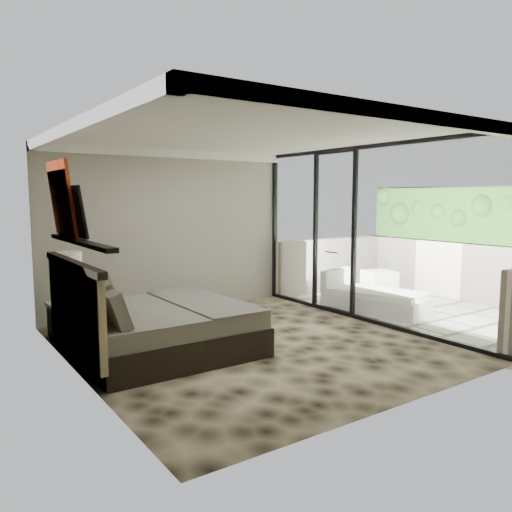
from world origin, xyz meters
TOP-DOWN VIEW (x-y plane):
  - floor at (0.00, 0.00)m, footprint 5.00×5.00m
  - ceiling at (0.00, 0.00)m, footprint 4.50×5.00m
  - back_wall at (0.00, 2.49)m, footprint 4.50×0.02m
  - left_wall at (-2.24, 0.00)m, footprint 0.02×5.00m
  - glass_wall at (2.25, 0.00)m, footprint 0.08×5.00m
  - terrace_slab at (3.75, 0.00)m, footprint 3.00×5.00m
  - parapet_far at (5.10, 0.00)m, footprint 0.30×5.00m
  - foliage_hedge at (5.10, 0.00)m, footprint 0.36×4.60m
  - picture_ledge at (-2.18, 0.10)m, footprint 0.12×2.20m
  - bed at (-1.23, 0.38)m, footprint 2.19×2.12m
  - nightstand at (-1.95, 1.68)m, footprint 0.55×0.55m
  - table_lamp at (-1.95, 1.66)m, footprint 0.39×0.39m
  - abstract_canvas at (-2.19, 0.78)m, footprint 0.13×0.90m
  - framed_print at (-2.14, 0.32)m, footprint 0.11×0.50m
  - ottoman at (3.81, 1.11)m, footprint 0.68×0.68m
  - lounger at (2.85, 0.40)m, footprint 1.28×1.90m

SIDE VIEW (x-z plane):
  - terrace_slab at x=3.75m, z-range -0.12..0.00m
  - floor at x=0.00m, z-range 0.00..0.00m
  - lounger at x=2.85m, z-range -0.13..0.55m
  - nightstand at x=-1.95m, z-range 0.00..0.54m
  - ottoman at x=3.81m, z-range 0.00..0.55m
  - bed at x=-1.23m, z-range -0.25..0.96m
  - parapet_far at x=5.10m, z-range 0.00..1.10m
  - table_lamp at x=-1.95m, z-range 0.62..1.33m
  - back_wall at x=0.00m, z-range 0.00..2.80m
  - left_wall at x=-2.24m, z-range 0.00..2.80m
  - glass_wall at x=2.25m, z-range 0.00..2.80m
  - picture_ledge at x=-2.18m, z-range 1.48..1.52m
  - foliage_hedge at x=5.10m, z-range 1.10..2.20m
  - framed_print at x=-2.14m, z-range 1.53..2.12m
  - abstract_canvas at x=-2.19m, z-range 1.53..2.42m
  - ceiling at x=0.00m, z-range 2.78..2.80m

